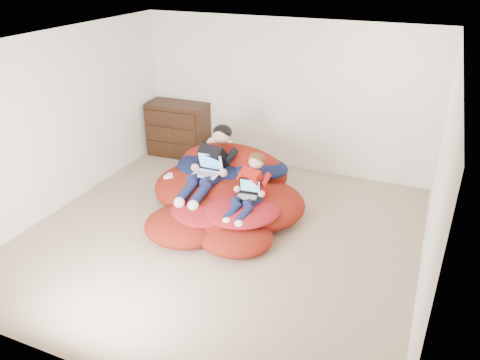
# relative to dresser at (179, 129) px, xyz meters

# --- Properties ---
(room_shell) EXTENTS (5.10, 5.10, 2.77)m
(room_shell) POSITION_rel_dresser_xyz_m (1.90, -2.21, -0.27)
(room_shell) COLOR tan
(room_shell) RESTS_ON ground
(dresser) EXTENTS (1.11, 0.63, 0.97)m
(dresser) POSITION_rel_dresser_xyz_m (0.00, 0.00, 0.00)
(dresser) COLOR black
(dresser) RESTS_ON ground
(beanbag_pile) EXTENTS (2.35, 2.29, 0.87)m
(beanbag_pile) POSITION_rel_dresser_xyz_m (1.66, -1.57, -0.22)
(beanbag_pile) COLOR maroon
(beanbag_pile) RESTS_ON ground
(cream_pillow) EXTENTS (0.48, 0.31, 0.31)m
(cream_pillow) POSITION_rel_dresser_xyz_m (1.18, -0.71, 0.13)
(cream_pillow) COLOR silver
(cream_pillow) RESTS_ON beanbag_pile
(older_boy) EXTENTS (0.44, 1.36, 0.80)m
(older_boy) POSITION_rel_dresser_xyz_m (1.43, -1.51, 0.22)
(older_boy) COLOR black
(older_boy) RESTS_ON beanbag_pile
(younger_boy) EXTENTS (0.37, 0.97, 0.70)m
(younger_boy) POSITION_rel_dresser_xyz_m (2.16, -1.85, 0.14)
(younger_boy) COLOR red
(younger_boy) RESTS_ON beanbag_pile
(laptop_white) EXTENTS (0.36, 0.33, 0.25)m
(laptop_white) POSITION_rel_dresser_xyz_m (1.43, -1.63, 0.16)
(laptop_white) COLOR white
(laptop_white) RESTS_ON older_boy
(laptop_black) EXTENTS (0.32, 0.26, 0.22)m
(laptop_black) POSITION_rel_dresser_xyz_m (2.16, -1.91, 0.07)
(laptop_black) COLOR black
(laptop_black) RESTS_ON younger_boy
(power_adapter) EXTENTS (0.15, 0.15, 0.05)m
(power_adapter) POSITION_rel_dresser_xyz_m (0.82, -1.67, -0.07)
(power_adapter) COLOR white
(power_adapter) RESTS_ON beanbag_pile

